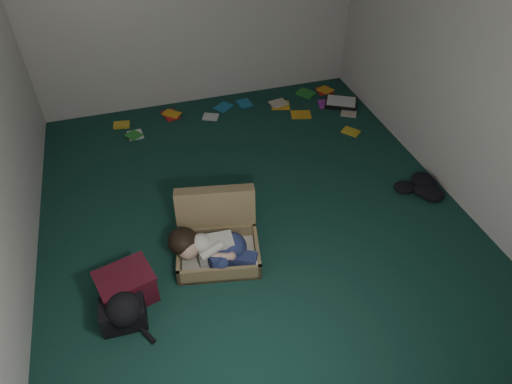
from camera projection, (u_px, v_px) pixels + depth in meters
floor at (252, 209)px, 4.51m from camera, size 4.50×4.50×0.00m
wall_front at (395, 330)px, 2.03m from camera, size 4.50×0.00×4.50m
wall_right at (464, 59)px, 4.09m from camera, size 0.00×4.50×4.50m
suitcase at (217, 236)px, 4.02m from camera, size 0.83×0.81×0.52m
person at (212, 248)px, 3.86m from camera, size 0.74×0.47×0.32m
maroon_bin at (127, 287)px, 3.62m from camera, size 0.49×0.43×0.29m
backpack at (123, 313)px, 3.46m from camera, size 0.43×0.35×0.25m
clothing_pile at (418, 188)px, 4.65m from camera, size 0.44×0.37×0.13m
paper_tray at (341, 103)px, 5.99m from camera, size 0.50×0.46×0.06m
book_scatter at (258, 112)px, 5.85m from camera, size 2.99×1.26×0.02m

